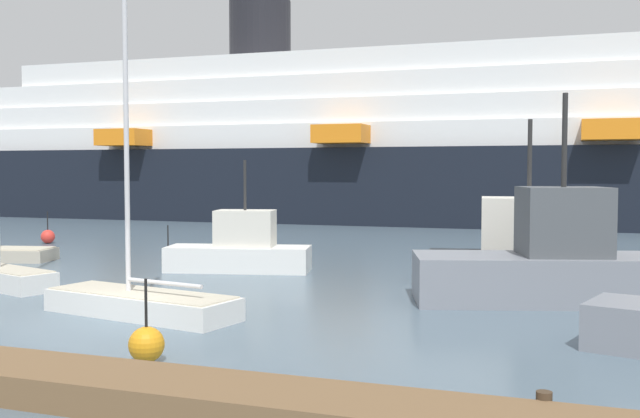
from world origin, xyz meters
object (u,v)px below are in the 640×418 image
fishing_boat_2 (535,252)px  channel_buoy_2 (48,236)px  sailboat_0 (141,299)px  cruise_ship (479,146)px  channel_buoy_0 (146,344)px  fishing_boat_1 (241,249)px  fishing_boat_0 (552,264)px  channel_buoy_1 (168,252)px

fishing_boat_2 → channel_buoy_2: 25.91m
sailboat_0 → cruise_ship: bearing=-84.7°
channel_buoy_0 → fishing_boat_1: bearing=107.6°
channel_buoy_0 → channel_buoy_2: (-18.46, 19.19, -0.00)m
sailboat_0 → fishing_boat_0: sailboat_0 is taller
fishing_boat_1 → channel_buoy_1: size_ratio=3.94×
fishing_boat_0 → channel_buoy_0: size_ratio=4.82×
fishing_boat_2 → channel_buoy_1: (-15.83, 1.90, -0.80)m
fishing_boat_0 → channel_buoy_1: bearing=144.0°
sailboat_0 → fishing_boat_2: bearing=-124.2°
fishing_boat_0 → channel_buoy_1: fishing_boat_0 is taller
fishing_boat_1 → channel_buoy_0: (4.09, -12.92, -0.48)m
fishing_boat_1 → channel_buoy_0: size_ratio=3.36×
fishing_boat_1 → fishing_boat_0: bearing=-27.7°
fishing_boat_1 → channel_buoy_0: bearing=-85.7°
channel_buoy_2 → channel_buoy_1: bearing=-20.5°
sailboat_0 → channel_buoy_2: bearing=-33.0°
fishing_boat_0 → fishing_boat_2: 3.88m
fishing_boat_0 → channel_buoy_1: (-16.53, 5.71, -0.87)m
channel_buoy_0 → fishing_boat_2: bearing=63.5°
sailboat_0 → fishing_boat_2: sailboat_0 is taller
fishing_boat_2 → cruise_ship: size_ratio=0.08×
fishing_boat_1 → sailboat_0: bearing=-95.1°
fishing_boat_0 → channel_buoy_2: fishing_boat_0 is taller
fishing_boat_0 → cruise_ship: (-6.50, 33.31, 4.52)m
fishing_boat_0 → fishing_boat_1: (-11.66, 2.99, -0.29)m
sailboat_0 → channel_buoy_0: size_ratio=5.84×
cruise_ship → channel_buoy_1: bearing=-110.8°
sailboat_0 → fishing_boat_1: (-1.26, 8.81, 0.39)m
channel_buoy_2 → channel_buoy_0: bearing=-46.1°
fishing_boat_2 → fishing_boat_1: bearing=-2.8°
fishing_boat_0 → channel_buoy_2: bearing=143.5°
fishing_boat_0 → fishing_boat_1: size_ratio=1.44×
fishing_boat_2 → cruise_ship: (-5.79, 29.50, 4.58)m
fishing_boat_0 → channel_buoy_1: 17.51m
channel_buoy_2 → fishing_boat_1: bearing=-23.6°
fishing_boat_1 → channel_buoy_1: 5.61m
cruise_ship → fishing_boat_2: bearing=-79.7°
sailboat_0 → channel_buoy_0: 4.99m
channel_buoy_1 → channel_buoy_2: channel_buoy_2 is taller
sailboat_0 → channel_buoy_2: 21.71m
channel_buoy_0 → sailboat_0: bearing=124.5°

